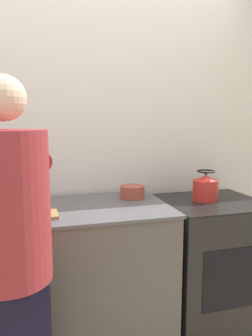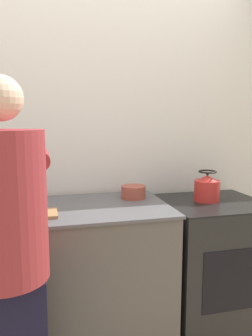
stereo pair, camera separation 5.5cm
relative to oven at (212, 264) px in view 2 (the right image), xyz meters
The scene contains 8 objects.
wall_back 1.26m from the oven, 152.66° to the left, with size 8.00×0.05×2.60m.
counter 1.18m from the oven, behind, with size 1.64×0.70×0.93m.
oven is the anchor object (origin of this frame).
person 1.46m from the oven, 157.98° to the right, with size 0.39×0.63×1.65m.
cutting_board 1.35m from the oven, behind, with size 0.39×0.19×0.02m.
knife 1.38m from the oven, behind, with size 0.20×0.12×0.01m.
kettle 0.55m from the oven, 149.44° to the left, with size 0.17×0.17×0.21m.
bowl_prep 0.76m from the oven, 162.96° to the left, with size 0.17×0.17×0.09m.
Camera 2 is at (-0.30, -1.66, 1.47)m, focal length 35.00 mm.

